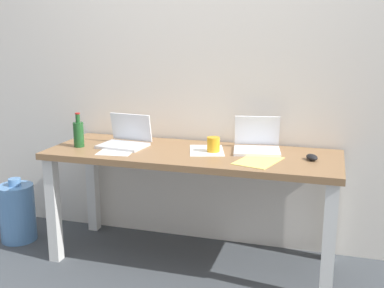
# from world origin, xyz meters

# --- Properties ---
(ground_plane) EXTENTS (8.00, 8.00, 0.00)m
(ground_plane) POSITION_xyz_m (0.00, 0.00, 0.00)
(ground_plane) COLOR #42474C
(back_wall) EXTENTS (5.20, 0.08, 2.60)m
(back_wall) POSITION_xyz_m (0.00, 0.38, 1.30)
(back_wall) COLOR silver
(back_wall) RESTS_ON ground
(desk) EXTENTS (1.83, 0.65, 0.74)m
(desk) POSITION_xyz_m (0.00, 0.00, 0.63)
(desk) COLOR olive
(desk) RESTS_ON ground
(laptop_left) EXTENTS (0.32, 0.27, 0.20)m
(laptop_left) POSITION_xyz_m (-0.47, 0.03, 0.78)
(laptop_left) COLOR silver
(laptop_left) RESTS_ON desk
(laptop_right) EXTENTS (0.33, 0.30, 0.21)m
(laptop_right) POSITION_xyz_m (0.39, 0.14, 0.78)
(laptop_right) COLOR silver
(laptop_right) RESTS_ON desk
(beer_bottle) EXTENTS (0.07, 0.07, 0.23)m
(beer_bottle) POSITION_xyz_m (-0.75, -0.08, 0.82)
(beer_bottle) COLOR #1E5123
(beer_bottle) RESTS_ON desk
(computer_mouse) EXTENTS (0.09, 0.12, 0.03)m
(computer_mouse) POSITION_xyz_m (0.73, 0.01, 0.75)
(computer_mouse) COLOR black
(computer_mouse) RESTS_ON desk
(coffee_mug) EXTENTS (0.08, 0.08, 0.09)m
(coffee_mug) POSITION_xyz_m (0.13, 0.03, 0.78)
(coffee_mug) COLOR gold
(coffee_mug) RESTS_ON desk
(paper_sheet_near_back) EXTENTS (0.29, 0.34, 0.00)m
(paper_sheet_near_back) POSITION_xyz_m (0.08, 0.05, 0.74)
(paper_sheet_near_back) COLOR white
(paper_sheet_near_back) RESTS_ON desk
(paper_sheet_front_left) EXTENTS (0.24, 0.32, 0.00)m
(paper_sheet_front_left) POSITION_xyz_m (-0.46, -0.09, 0.74)
(paper_sheet_front_left) COLOR white
(paper_sheet_front_left) RESTS_ON desk
(paper_sheet_front_right) EXTENTS (0.28, 0.34, 0.00)m
(paper_sheet_front_right) POSITION_xyz_m (0.43, -0.10, 0.74)
(paper_sheet_front_right) COLOR #F4E06B
(paper_sheet_front_right) RESTS_ON desk
(water_cooler_jug) EXTENTS (0.25, 0.25, 0.46)m
(water_cooler_jug) POSITION_xyz_m (-1.29, -0.06, 0.21)
(water_cooler_jug) COLOR #598CC6
(water_cooler_jug) RESTS_ON ground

